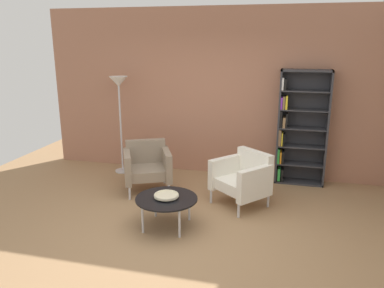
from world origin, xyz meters
The scene contains 8 objects.
ground_plane centered at (0.00, 0.00, 0.00)m, with size 8.32×8.32×0.00m, color #9E7751.
brick_back_panel centered at (0.00, 2.46, 1.45)m, with size 6.40×0.12×2.90m, color #A87056.
bookshelf_tall centered at (1.34, 2.25, 0.93)m, with size 0.80×0.30×1.90m.
coffee_table_low centered at (-0.28, 0.18, 0.37)m, with size 0.80×0.80×0.40m.
decorative_bowl centered at (-0.28, 0.18, 0.43)m, with size 0.32×0.32×0.05m.
armchair_near_window centered at (0.59, 1.12, 0.41)m, with size 0.95×0.94×0.78m.
armchair_corner_red centered at (-0.97, 1.30, 0.41)m, with size 0.92×0.89×0.78m.
floor_lamp_torchiere centered at (-1.73, 2.03, 1.45)m, with size 0.32×0.32×1.74m.
Camera 1 is at (1.14, -4.13, 2.36)m, focal length 35.72 mm.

